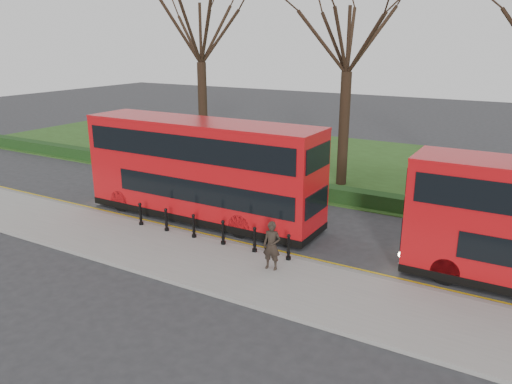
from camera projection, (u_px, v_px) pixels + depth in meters
The scene contains 12 objects.
ground at pixel (218, 232), 22.43m from camera, with size 120.00×120.00×0.00m, color #28282B.
pavement at pixel (176, 254), 19.93m from camera, with size 60.00×4.00×0.15m, color gray.
kerb at pixel (205, 238), 21.58m from camera, with size 60.00×0.25×0.16m, color slate.
grass_verge at pixel (340, 163), 34.81m from camera, with size 60.00×18.00×0.06m, color #274517.
hedge at pixel (287, 186), 27.93m from camera, with size 60.00×0.90×0.80m, color black.
yellow_line_outer at pixel (209, 237), 21.85m from camera, with size 60.00×0.10×0.01m, color yellow.
yellow_line_inner at pixel (212, 235), 22.01m from camera, with size 60.00×0.10×0.01m, color yellow.
tree_left at pixel (200, 26), 31.88m from camera, with size 8.00×8.00×12.49m.
tree_mid at pixel (349, 32), 27.18m from camera, with size 7.65×7.65×11.95m.
bollard_row at pixel (208, 229), 20.92m from camera, with size 7.70×0.15×1.00m.
bus_lead at pixel (201, 170), 23.49m from camera, with size 11.86×2.72×4.72m.
pedestrian at pixel (272, 246), 18.22m from camera, with size 0.67×0.44×1.83m, color black.
Camera 1 is at (12.00, -17.22, 8.28)m, focal length 35.00 mm.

